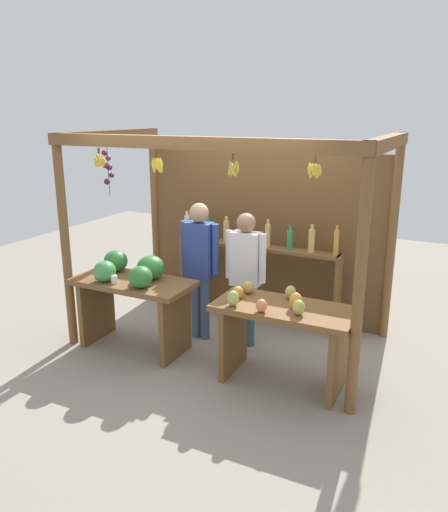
% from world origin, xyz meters
% --- Properties ---
extents(ground_plane, '(12.00, 12.00, 0.00)m').
position_xyz_m(ground_plane, '(0.00, 0.00, 0.00)').
color(ground_plane, gray).
rests_on(ground_plane, ground).
extents(market_stall, '(3.35, 1.89, 2.39)m').
position_xyz_m(market_stall, '(-0.00, 0.43, 1.38)').
color(market_stall, brown).
rests_on(market_stall, ground).
extents(fruit_counter_left, '(1.36, 0.69, 1.08)m').
position_xyz_m(fruit_counter_left, '(-0.90, -0.66, 0.73)').
color(fruit_counter_left, brown).
rests_on(fruit_counter_left, ground).
extents(fruit_counter_right, '(1.36, 0.64, 0.98)m').
position_xyz_m(fruit_counter_right, '(0.87, -0.67, 0.61)').
color(fruit_counter_right, brown).
rests_on(fruit_counter_right, ground).
extents(bottle_shelf_unit, '(2.15, 0.22, 1.36)m').
position_xyz_m(bottle_shelf_unit, '(0.03, 0.67, 0.83)').
color(bottle_shelf_unit, brown).
rests_on(bottle_shelf_unit, ground).
extents(vendor_man, '(0.48, 0.22, 1.63)m').
position_xyz_m(vendor_man, '(-0.35, -0.11, 0.98)').
color(vendor_man, '#46587C').
rests_on(vendor_man, ground).
extents(vendor_woman, '(0.48, 0.21, 1.55)m').
position_xyz_m(vendor_woman, '(0.20, -0.05, 0.93)').
color(vendor_woman, '#2A5A65').
rests_on(vendor_woman, ground).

